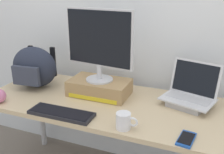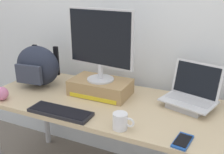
% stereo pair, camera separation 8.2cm
% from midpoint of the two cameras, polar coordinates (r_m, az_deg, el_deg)
% --- Properties ---
extents(back_wall, '(7.00, 0.10, 2.60)m').
position_cam_midpoint_polar(back_wall, '(1.98, 6.92, 14.90)').
color(back_wall, silver).
rests_on(back_wall, ground).
extents(desk, '(1.78, 0.70, 0.73)m').
position_cam_midpoint_polar(desk, '(1.75, 1.36, -7.78)').
color(desk, tan).
rests_on(desk, ground).
extents(toner_box_yellow, '(0.42, 0.25, 0.11)m').
position_cam_midpoint_polar(toner_box_yellow, '(1.82, -1.27, -2.27)').
color(toner_box_yellow, '#A88456').
rests_on(toner_box_yellow, desk).
extents(desktop_monitor, '(0.50, 0.19, 0.49)m').
position_cam_midpoint_polar(desktop_monitor, '(1.73, -1.38, 7.62)').
color(desktop_monitor, silver).
rests_on(desktop_monitor, toner_box_yellow).
extents(open_laptop, '(0.37, 0.32, 0.28)m').
position_cam_midpoint_polar(open_laptop, '(1.73, 18.29, -4.66)').
color(open_laptop, '#ADADB2').
rests_on(open_laptop, desk).
extents(external_keyboard, '(0.41, 0.14, 0.02)m').
position_cam_midpoint_polar(external_keyboard, '(1.60, -10.01, -7.68)').
color(external_keyboard, black).
rests_on(external_keyboard, desk).
extents(messenger_backpack, '(0.37, 0.28, 0.31)m').
position_cam_midpoint_polar(messenger_backpack, '(2.03, -15.18, 2.39)').
color(messenger_backpack, '#232838').
rests_on(messenger_backpack, desk).
extents(coffee_mug, '(0.12, 0.08, 0.09)m').
position_cam_midpoint_polar(coffee_mug, '(1.40, 3.64, -9.85)').
color(coffee_mug, silver).
rests_on(coffee_mug, desk).
extents(cell_phone, '(0.09, 0.16, 0.01)m').
position_cam_midpoint_polar(cell_phone, '(1.38, 17.21, -13.54)').
color(cell_phone, '#19479E').
rests_on(cell_phone, desk).
extents(plush_toy, '(0.09, 0.09, 0.09)m').
position_cam_midpoint_polar(plush_toy, '(1.88, -22.32, -3.45)').
color(plush_toy, '#CC7099').
rests_on(plush_toy, desk).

